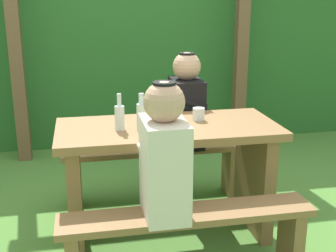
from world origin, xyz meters
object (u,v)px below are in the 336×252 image
Objects in this scene: bottle_left at (142,116)px; person_black_coat at (186,104)px; picnic_table at (168,162)px; drinking_glass at (199,114)px; bottle_right at (120,117)px; bench_far at (154,162)px; person_white_shirt at (164,155)px; bench_near at (187,232)px.

person_black_coat is at bearing 55.33° from bottle_left.
drinking_glass is (0.22, 0.08, 0.29)m from picnic_table.
bench_far is at bearing 62.29° from bottle_right.
bench_far is 0.72m from drinking_glass.
person_black_coat is (0.38, 1.08, 0.00)m from person_white_shirt.
drinking_glass is at bearing 70.47° from bench_near.
bench_near is 1.95× the size of person_black_coat.
picnic_table is 16.91× the size of drinking_glass.
person_black_coat is at bearing 86.42° from drinking_glass.
person_black_coat is 3.16× the size of bottle_right.
bench_far is at bearing 90.00° from picnic_table.
drinking_glass is 0.36× the size of bottle_left.
picnic_table is 0.58m from bench_near.
bottle_right reaches higher than bench_near.
person_white_shirt is 8.69× the size of drinking_glass.
bottle_right is (-0.31, -0.04, 0.34)m from picnic_table.
bottle_right is at bearing 121.60° from bench_near.
bench_near is at bearing -58.40° from bottle_right.
drinking_glass is (0.22, -0.46, 0.50)m from bench_far.
picnic_table reaches higher than bench_near.
picnic_table is at bearing -160.17° from drinking_glass.
person_black_coat reaches higher than picnic_table.
bench_far is 0.86m from bottle_right.
bench_near is at bearing -90.00° from bench_far.
bench_near is 0.47m from person_white_shirt.
person_black_coat reaches higher than drinking_glass.
picnic_table is 0.40m from bottle_left.
person_black_coat reaches higher than bench_far.
bottle_right is at bearing -133.74° from person_black_coat.
bench_near is at bearing -109.53° from drinking_glass.
drinking_glass is at bearing 19.83° from picnic_table.
drinking_glass is 0.54m from bottle_right.
person_white_shirt is at bearing -83.59° from bottle_left.
person_black_coat is at bearing 77.02° from bench_near.
picnic_table is at bearing 24.06° from bottle_left.
bench_near is 0.83m from drinking_glass.
person_black_coat is 0.76m from bottle_left.
bench_far is 1.18m from person_white_shirt.
person_black_coat is (0.25, 0.54, 0.25)m from picnic_table.
picnic_table is 0.58m from bench_far.
picnic_table is 1.00× the size of bench_near.
drinking_glass is at bearing 13.05° from bottle_right.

